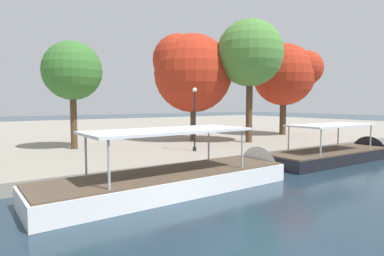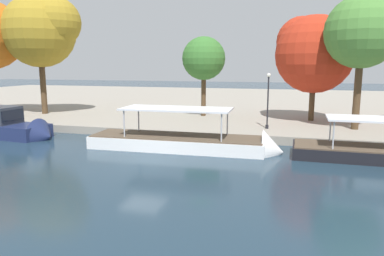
% 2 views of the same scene
% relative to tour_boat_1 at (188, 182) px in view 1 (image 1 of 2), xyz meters
% --- Properties ---
extents(ground_plane, '(220.00, 220.00, 0.00)m').
position_rel_tour_boat_1_xyz_m(ground_plane, '(-1.74, -4.73, -0.31)').
color(ground_plane, '#1E3342').
extents(dock_promenade, '(120.00, 55.00, 0.67)m').
position_rel_tour_boat_1_xyz_m(dock_promenade, '(-1.74, 30.61, 0.03)').
color(dock_promenade, gray).
rests_on(dock_promenade, ground_plane).
extents(tour_boat_1, '(13.81, 3.71, 4.27)m').
position_rel_tour_boat_1_xyz_m(tour_boat_1, '(0.00, 0.00, 0.00)').
color(tour_boat_1, white).
rests_on(tour_boat_1, ground_plane).
extents(tour_boat_2, '(11.84, 3.30, 4.00)m').
position_rel_tour_boat_1_xyz_m(tour_boat_2, '(13.36, 0.29, -0.06)').
color(tour_boat_2, black).
rests_on(tour_boat_2, ground_plane).
extents(lamp_post, '(0.33, 0.33, 4.63)m').
position_rel_tour_boat_1_xyz_m(lamp_post, '(4.79, 6.40, 2.85)').
color(lamp_post, black).
rests_on(lamp_post, dock_promenade).
extents(tree_1, '(4.45, 4.45, 8.18)m').
position_rel_tour_boat_1_xyz_m(tree_1, '(-2.23, 12.50, 6.20)').
color(tree_1, '#4C3823').
rests_on(tree_1, dock_promenade).
extents(tree_2, '(7.26, 7.26, 9.90)m').
position_rel_tour_boat_1_xyz_m(tree_2, '(8.23, 12.35, 6.79)').
color(tree_2, '#4C3823').
rests_on(tree_2, dock_promenade).
extents(tree_3, '(6.83, 6.92, 10.02)m').
position_rel_tour_boat_1_xyz_m(tree_3, '(20.09, 10.80, 7.08)').
color(tree_3, '#4C3823').
rests_on(tree_3, dock_promenade).
extents(tree_5, '(5.87, 5.87, 10.86)m').
position_rel_tour_boat_1_xyz_m(tree_5, '(12.04, 8.33, 8.05)').
color(tree_5, '#4C3823').
rests_on(tree_5, dock_promenade).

